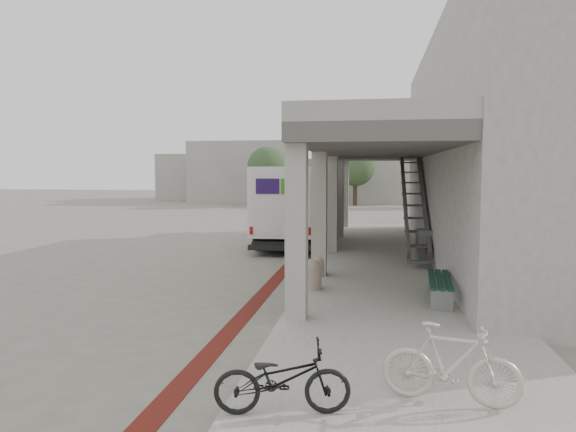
% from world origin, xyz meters
% --- Properties ---
extents(ground, '(120.00, 120.00, 0.00)m').
position_xyz_m(ground, '(0.00, 0.00, 0.00)').
color(ground, '#6A665B').
rests_on(ground, ground).
extents(bike_lane_stripe, '(0.35, 40.00, 0.01)m').
position_xyz_m(bike_lane_stripe, '(1.00, 2.00, 0.01)').
color(bike_lane_stripe, '#571811').
rests_on(bike_lane_stripe, ground).
extents(sidewalk, '(4.40, 28.00, 0.12)m').
position_xyz_m(sidewalk, '(4.00, 0.00, 0.06)').
color(sidewalk, gray).
rests_on(sidewalk, ground).
extents(transit_building, '(7.60, 17.00, 7.00)m').
position_xyz_m(transit_building, '(6.83, 4.50, 3.40)').
color(transit_building, gray).
rests_on(transit_building, ground).
extents(distant_backdrop, '(28.00, 10.00, 6.50)m').
position_xyz_m(distant_backdrop, '(-2.84, 35.89, 2.70)').
color(distant_backdrop, gray).
rests_on(distant_backdrop, ground).
extents(tree_left, '(3.20, 3.20, 4.80)m').
position_xyz_m(tree_left, '(-5.00, 28.00, 3.18)').
color(tree_left, '#38281C').
rests_on(tree_left, ground).
extents(tree_mid, '(3.20, 3.20, 4.80)m').
position_xyz_m(tree_mid, '(2.00, 30.00, 3.18)').
color(tree_mid, '#38281C').
rests_on(tree_mid, ground).
extents(tree_right, '(3.20, 3.20, 4.80)m').
position_xyz_m(tree_right, '(10.00, 29.00, 3.18)').
color(tree_right, '#38281C').
rests_on(tree_right, ground).
extents(fedex_truck, '(2.53, 7.09, 2.98)m').
position_xyz_m(fedex_truck, '(0.30, 7.03, 1.59)').
color(fedex_truck, black).
rests_on(fedex_truck, ground).
extents(bench, '(0.58, 2.05, 0.48)m').
position_xyz_m(bench, '(4.88, -1.76, 0.46)').
color(bench, gray).
rests_on(bench, sidewalk).
extents(bollard_near, '(0.46, 0.46, 0.68)m').
position_xyz_m(bollard_near, '(2.10, -1.12, 0.46)').
color(bollard_near, gray).
rests_on(bollard_near, sidewalk).
extents(bollard_far, '(0.37, 0.37, 0.56)m').
position_xyz_m(bollard_far, '(2.10, 0.41, 0.40)').
color(bollard_far, gray).
rests_on(bollard_far, sidewalk).
extents(utility_cabinet, '(0.48, 0.62, 0.98)m').
position_xyz_m(utility_cabinet, '(5.00, 2.91, 0.61)').
color(utility_cabinet, slate).
rests_on(utility_cabinet, sidewalk).
extents(bicycle_black, '(1.60, 0.81, 0.80)m').
position_xyz_m(bicycle_black, '(2.50, -7.26, 0.52)').
color(bicycle_black, black).
rests_on(bicycle_black, sidewalk).
extents(bicycle_cream, '(1.63, 0.70, 0.95)m').
position_xyz_m(bicycle_cream, '(4.39, -6.69, 0.60)').
color(bicycle_cream, '#BCB3A5').
rests_on(bicycle_cream, sidewalk).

